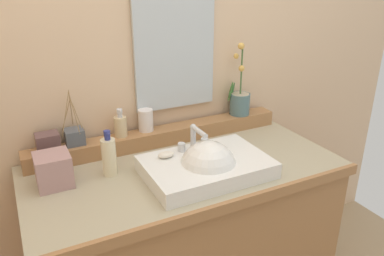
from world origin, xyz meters
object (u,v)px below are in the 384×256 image
Objects in this scene: tissue_box at (53,170)px; lotion_bottle at (109,156)px; tumbler_cup at (146,120)px; potted_plant at (240,100)px; reed_diffuser at (74,136)px; sink_basin at (207,168)px; soap_dispenser at (121,126)px; trinket_box at (48,142)px; soap_bar at (166,155)px.

lotion_bottle is at bearing -4.62° from tissue_box.
potted_plant is at bearing -1.07° from tumbler_cup.
potted_plant reaches higher than reed_diffuser.
lotion_bottle is at bearing -65.29° from reed_diffuser.
reed_diffuser is 0.23m from lotion_bottle.
potted_plant is at bearing 43.43° from sink_basin.
soap_dispenser is at bearing -174.16° from tumbler_cup.
sink_basin reaches higher than trinket_box.
soap_dispenser reaches higher than tumbler_cup.
trinket_box is (-0.42, 0.27, 0.03)m from soap_bar.
sink_basin is at bearing -57.11° from soap_dispenser.
tumbler_cup reaches higher than trinket_box.
potted_plant reaches higher than soap_dispenser.
soap_bar is 0.29× the size of reed_diffuser.
potted_plant is at bearing 14.64° from lotion_bottle.
trinket_box is at bearing -171.57° from reed_diffuser.
tissue_box is (-0.12, -0.19, -0.04)m from reed_diffuser.
sink_basin is 0.60m from tissue_box.
soap_bar is 0.68× the size of tumbler_cup.
soap_dispenser is (-0.64, -0.00, -0.03)m from potted_plant.
potted_plant is 2.87× the size of soap_dispenser.
tumbler_cup is at bearing 1.84° from trinket_box.
tumbler_cup is at bearing 178.93° from potted_plant.
trinket_box is (-0.11, -0.02, 0.00)m from reed_diffuser.
trinket_box is at bearing -179.54° from potted_plant.
potted_plant reaches higher than tissue_box.
trinket_box reaches higher than tissue_box.
soap_bar is at bearing 143.72° from sink_basin.
soap_dispenser is at bearing 60.36° from lotion_bottle.
reed_diffuser reaches higher than tissue_box.
soap_bar is 0.36× the size of lotion_bottle.
lotion_bottle is (-0.21, 0.08, 0.01)m from soap_bar.
potted_plant is (0.40, 0.38, 0.12)m from sink_basin.
trinket_box is at bearing -177.75° from tumbler_cup.
tumbler_cup is at bearing 5.84° from soap_dispenser.
sink_basin is 0.18m from soap_bar.
soap_bar is at bearing -33.03° from trinket_box.
potted_plant is 2.89× the size of tissue_box.
trinket_box is at bearing 137.53° from lotion_bottle.
soap_dispenser is at bearing 28.45° from tissue_box.
reed_diffuser reaches higher than tumbler_cup.
soap_bar is 0.75× the size of trinket_box.
reed_diffuser is at bearing 179.40° from potted_plant.
lotion_bottle is (0.21, -0.19, -0.03)m from trinket_box.
lotion_bottle is 0.22m from tissue_box.
potted_plant is (0.53, 0.28, 0.07)m from soap_bar.
lotion_bottle is (-0.75, -0.20, -0.07)m from potted_plant.
trinket_box is (-0.44, -0.02, -0.01)m from tumbler_cup.
tissue_box reaches higher than soap_bar.
tumbler_cup is 0.31m from lotion_bottle.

